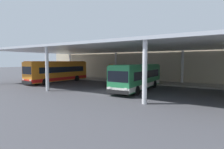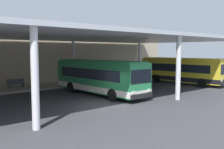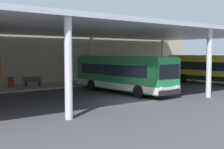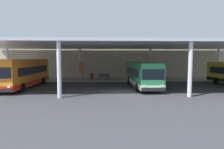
{
  "view_description": "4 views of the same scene",
  "coord_description": "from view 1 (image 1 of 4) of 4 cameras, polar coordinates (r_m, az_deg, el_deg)",
  "views": [
    {
      "loc": [
        11.61,
        -16.31,
        3.54
      ],
      "look_at": [
        -0.82,
        3.58,
        1.8
      ],
      "focal_mm": 28.45,
      "sensor_mm": 36.0,
      "label": 1
    },
    {
      "loc": [
        -11.54,
        -14.75,
        4.04
      ],
      "look_at": [
        3.03,
        2.22,
        1.95
      ],
      "focal_mm": 40.81,
      "sensor_mm": 36.0,
      "label": 2
    },
    {
      "loc": [
        -13.83,
        -15.87,
        3.44
      ],
      "look_at": [
        0.68,
        2.58,
        1.73
      ],
      "focal_mm": 47.79,
      "sensor_mm": 36.0,
      "label": 3
    },
    {
      "loc": [
        -2.04,
        -20.67,
        3.7
      ],
      "look_at": [
        -1.06,
        2.54,
        1.74
      ],
      "focal_mm": 31.32,
      "sensor_mm": 36.0,
      "label": 4
    }
  ],
  "objects": [
    {
      "name": "bus_nearest_bay",
      "position": [
        31.4,
        -16.87,
        0.95
      ],
      "size": [
        2.99,
        11.41,
        3.57
      ],
      "color": "orange",
      "rests_on": "ground"
    },
    {
      "name": "banner_sign",
      "position": [
        32.29,
        -0.34,
        1.47
      ],
      "size": [
        0.7,
        0.12,
        3.2
      ],
      "color": "#B2B2B7",
      "rests_on": "platform_kerb"
    },
    {
      "name": "ground_plane",
      "position": [
        20.33,
        -3.4,
        -5.8
      ],
      "size": [
        200.0,
        200.0,
        0.0
      ],
      "primitive_type": "plane",
      "color": "#3D3D42"
    },
    {
      "name": "canopy_shelter",
      "position": [
        24.77,
        4.01,
        8.33
      ],
      "size": [
        40.0,
        17.0,
        5.55
      ],
      "color": "silver",
      "rests_on": "ground"
    },
    {
      "name": "platform_kerb",
      "position": [
        30.56,
        9.48,
        -2.31
      ],
      "size": [
        42.0,
        4.5,
        0.18
      ],
      "primitive_type": "cube",
      "color": "#A39E93",
      "rests_on": "ground"
    },
    {
      "name": "bus_second_bay",
      "position": [
        22.04,
        8.32,
        -0.71
      ],
      "size": [
        2.91,
        10.59,
        3.17
      ],
      "color": "#28844C",
      "rests_on": "ground"
    },
    {
      "name": "bench_waiting",
      "position": [
        31.37,
        6.19,
        -1.05
      ],
      "size": [
        1.8,
        0.45,
        0.92
      ],
      "color": "#4C515B",
      "rests_on": "platform_kerb"
    },
    {
      "name": "station_building_facade",
      "position": [
        33.39,
        11.7,
        4.24
      ],
      "size": [
        48.0,
        1.6,
        7.19
      ],
      "primitive_type": "cube",
      "color": "#C1B293",
      "rests_on": "ground"
    },
    {
      "name": "trash_bin",
      "position": [
        32.46,
        3.01,
        -0.83
      ],
      "size": [
        0.52,
        0.52,
        0.98
      ],
      "color": "maroon",
      "rests_on": "platform_kerb"
    }
  ]
}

